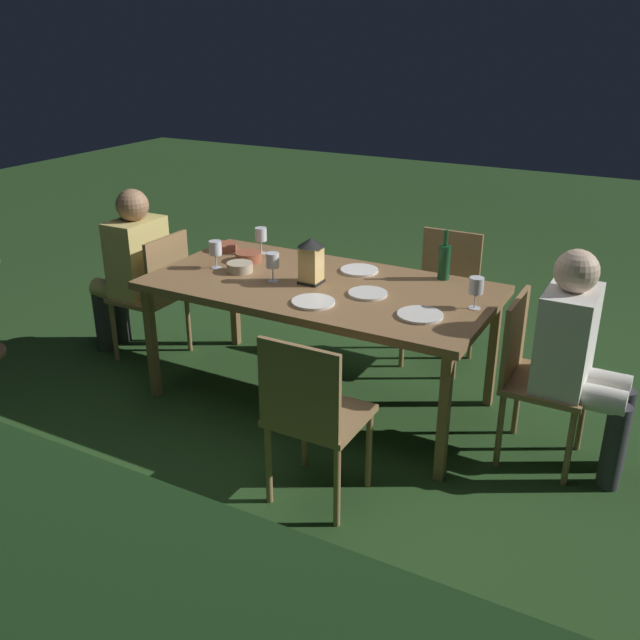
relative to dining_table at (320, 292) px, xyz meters
The scene contains 21 objects.
ground_plane 0.70m from the dining_table, ahead, with size 16.00×16.00×0.00m, color #26471E.
dining_table is the anchor object (origin of this frame).
chair_side_left_a 1.02m from the dining_table, 116.42° to the right, with size 0.42×0.40×0.87m.
chair_side_right_a 1.02m from the dining_table, 116.42° to the left, with size 0.42×0.40×0.87m.
chair_head_far 1.25m from the dining_table, ahead, with size 0.40×0.42×0.87m.
person_in_mustard 1.43m from the dining_table, ahead, with size 0.48×0.38×1.15m.
chair_head_near 1.25m from the dining_table, behind, with size 0.40×0.42×0.87m.
person_in_cream 1.43m from the dining_table, behind, with size 0.48×0.38×1.15m.
lantern_centerpiece 0.20m from the dining_table, 12.05° to the left, with size 0.15×0.15×0.27m.
green_bottle_on_table 0.74m from the dining_table, 144.97° to the right, with size 0.07×0.07×0.29m.
wine_glass_a 0.71m from the dining_table, 28.33° to the right, with size 0.08×0.08×0.17m.
wine_glass_b 0.32m from the dining_table, 19.58° to the left, with size 0.08×0.08×0.17m.
wine_glass_c 0.71m from the dining_table, ahead, with size 0.08×0.08×0.17m.
wine_glass_d 0.90m from the dining_table, behind, with size 0.08×0.08×0.17m.
plate_a 0.70m from the dining_table, 164.63° to the left, with size 0.23×0.23×0.01m, color silver.
plate_b 0.32m from the dining_table, behind, with size 0.22×0.22×0.01m, color silver.
plate_c 0.32m from the dining_table, 109.11° to the right, with size 0.23×0.23×0.01m, color white.
plate_d 0.31m from the dining_table, 111.74° to the left, with size 0.23×0.23×0.01m, color white.
bowl_olives 0.62m from the dining_table, 14.61° to the right, with size 0.16×0.16×0.06m.
bowl_bread 0.90m from the dining_table, 17.44° to the right, with size 0.16×0.16×0.05m.
bowl_salad 0.53m from the dining_table, ahead, with size 0.15×0.15×0.06m.
Camera 1 is at (-1.79, 3.30, 2.10)m, focal length 39.32 mm.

